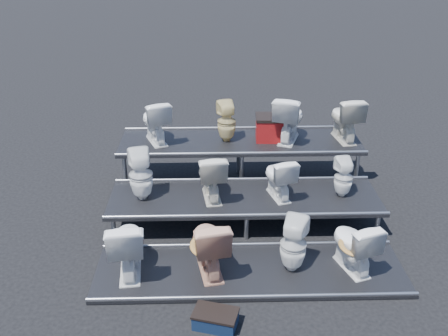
{
  "coord_description": "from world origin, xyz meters",
  "views": [
    {
      "loc": [
        -0.5,
        -6.77,
        4.31
      ],
      "look_at": [
        -0.32,
        0.1,
        0.91
      ],
      "focal_mm": 40.0,
      "sensor_mm": 36.0,
      "label": 1
    }
  ],
  "objects_px": {
    "toilet_9": "(227,122)",
    "toilet_10": "(289,118)",
    "toilet_5": "(211,175)",
    "toilet_11": "(345,118)",
    "toilet_8": "(155,121)",
    "toilet_0": "(127,245)",
    "toilet_7": "(343,177)",
    "toilet_2": "(293,245)",
    "red_crate": "(271,129)",
    "toilet_3": "(354,244)",
    "toilet_6": "(279,177)",
    "toilet_4": "(141,175)",
    "toilet_1": "(209,244)",
    "step_stool": "(215,320)"
  },
  "relations": [
    {
      "from": "toilet_0",
      "to": "step_stool",
      "type": "bearing_deg",
      "value": 133.08
    },
    {
      "from": "toilet_4",
      "to": "toilet_11",
      "type": "bearing_deg",
      "value": -172.38
    },
    {
      "from": "toilet_7",
      "to": "step_stool",
      "type": "relative_size",
      "value": 1.26
    },
    {
      "from": "red_crate",
      "to": "step_stool",
      "type": "bearing_deg",
      "value": -102.96
    },
    {
      "from": "toilet_1",
      "to": "red_crate",
      "type": "height_order",
      "value": "red_crate"
    },
    {
      "from": "toilet_8",
      "to": "toilet_7",
      "type": "bearing_deg",
      "value": 134.7
    },
    {
      "from": "toilet_1",
      "to": "step_stool",
      "type": "xyz_separation_m",
      "value": [
        0.07,
        -0.99,
        -0.39
      ]
    },
    {
      "from": "toilet_2",
      "to": "red_crate",
      "type": "xyz_separation_m",
      "value": [
        -0.02,
        2.64,
        0.6
      ]
    },
    {
      "from": "toilet_11",
      "to": "toilet_9",
      "type": "bearing_deg",
      "value": -7.95
    },
    {
      "from": "toilet_4",
      "to": "toilet_0",
      "type": "bearing_deg",
      "value": 74.6
    },
    {
      "from": "toilet_4",
      "to": "red_crate",
      "type": "bearing_deg",
      "value": -161.23
    },
    {
      "from": "toilet_3",
      "to": "toilet_11",
      "type": "height_order",
      "value": "toilet_11"
    },
    {
      "from": "red_crate",
      "to": "toilet_4",
      "type": "bearing_deg",
      "value": -145.03
    },
    {
      "from": "toilet_7",
      "to": "toilet_10",
      "type": "relative_size",
      "value": 0.77
    },
    {
      "from": "toilet_10",
      "to": "toilet_6",
      "type": "bearing_deg",
      "value": 96.67
    },
    {
      "from": "toilet_2",
      "to": "red_crate",
      "type": "height_order",
      "value": "red_crate"
    },
    {
      "from": "toilet_2",
      "to": "toilet_3",
      "type": "height_order",
      "value": "toilet_2"
    },
    {
      "from": "toilet_10",
      "to": "toilet_11",
      "type": "bearing_deg",
      "value": -159.58
    },
    {
      "from": "toilet_9",
      "to": "toilet_10",
      "type": "xyz_separation_m",
      "value": [
        1.08,
        0.0,
        0.06
      ]
    },
    {
      "from": "toilet_5",
      "to": "toilet_11",
      "type": "relative_size",
      "value": 0.96
    },
    {
      "from": "toilet_8",
      "to": "toilet_11",
      "type": "relative_size",
      "value": 0.96
    },
    {
      "from": "red_crate",
      "to": "toilet_0",
      "type": "bearing_deg",
      "value": -126.69
    },
    {
      "from": "toilet_6",
      "to": "toilet_7",
      "type": "distance_m",
      "value": 1.0
    },
    {
      "from": "toilet_0",
      "to": "toilet_2",
      "type": "bearing_deg",
      "value": 173.76
    },
    {
      "from": "toilet_0",
      "to": "toilet_6",
      "type": "distance_m",
      "value": 2.54
    },
    {
      "from": "toilet_0",
      "to": "toilet_7",
      "type": "xyz_separation_m",
      "value": [
        3.16,
        1.3,
        0.29
      ]
    },
    {
      "from": "toilet_10",
      "to": "toilet_0",
      "type": "bearing_deg",
      "value": 66.85
    },
    {
      "from": "toilet_11",
      "to": "toilet_8",
      "type": "bearing_deg",
      "value": -7.95
    },
    {
      "from": "red_crate",
      "to": "step_stool",
      "type": "xyz_separation_m",
      "value": [
        -1.03,
        -3.62,
        -0.96
      ]
    },
    {
      "from": "toilet_2",
      "to": "toilet_4",
      "type": "height_order",
      "value": "toilet_4"
    },
    {
      "from": "toilet_4",
      "to": "step_stool",
      "type": "bearing_deg",
      "value": 102.44
    },
    {
      "from": "toilet_0",
      "to": "toilet_7",
      "type": "relative_size",
      "value": 1.36
    },
    {
      "from": "toilet_2",
      "to": "toilet_9",
      "type": "distance_m",
      "value": 2.83
    },
    {
      "from": "toilet_5",
      "to": "toilet_10",
      "type": "distance_m",
      "value": 1.93
    },
    {
      "from": "toilet_8",
      "to": "toilet_11",
      "type": "bearing_deg",
      "value": 158.13
    },
    {
      "from": "toilet_1",
      "to": "toilet_5",
      "type": "xyz_separation_m",
      "value": [
        0.04,
        1.3,
        0.36
      ]
    },
    {
      "from": "toilet_11",
      "to": "toilet_7",
      "type": "bearing_deg",
      "value": 69.34
    },
    {
      "from": "toilet_2",
      "to": "step_stool",
      "type": "distance_m",
      "value": 1.49
    },
    {
      "from": "toilet_7",
      "to": "toilet_4",
      "type": "bearing_deg",
      "value": -6.61
    },
    {
      "from": "toilet_2",
      "to": "toilet_11",
      "type": "xyz_separation_m",
      "value": [
        1.25,
        2.6,
        0.8
      ]
    },
    {
      "from": "toilet_3",
      "to": "toilet_5",
      "type": "relative_size",
      "value": 1.01
    },
    {
      "from": "toilet_5",
      "to": "toilet_11",
      "type": "distance_m",
      "value": 2.71
    },
    {
      "from": "toilet_3",
      "to": "toilet_9",
      "type": "distance_m",
      "value": 3.16
    },
    {
      "from": "step_stool",
      "to": "toilet_11",
      "type": "bearing_deg",
      "value": 73.43
    },
    {
      "from": "toilet_2",
      "to": "toilet_4",
      "type": "xyz_separation_m",
      "value": [
        -2.16,
        1.3,
        0.41
      ]
    },
    {
      "from": "toilet_8",
      "to": "red_crate",
      "type": "distance_m",
      "value": 2.03
    },
    {
      "from": "toilet_2",
      "to": "toilet_8",
      "type": "height_order",
      "value": "toilet_8"
    },
    {
      "from": "toilet_5",
      "to": "toilet_6",
      "type": "xyz_separation_m",
      "value": [
        1.04,
        0.0,
        -0.04
      ]
    },
    {
      "from": "toilet_5",
      "to": "toilet_9",
      "type": "xyz_separation_m",
      "value": [
        0.28,
        1.3,
        0.37
      ]
    },
    {
      "from": "toilet_4",
      "to": "toilet_5",
      "type": "height_order",
      "value": "toilet_4"
    }
  ]
}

